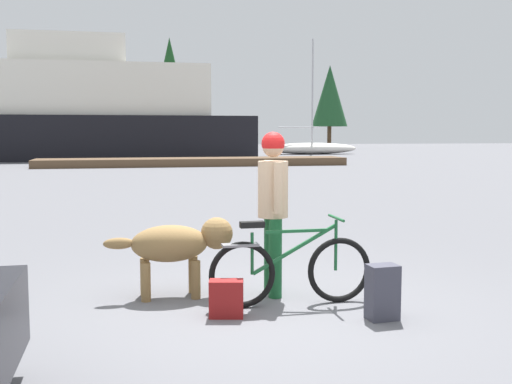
{
  "coord_description": "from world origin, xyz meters",
  "views": [
    {
      "loc": [
        -1.32,
        -5.77,
        1.75
      ],
      "look_at": [
        0.32,
        1.84,
        0.99
      ],
      "focal_mm": 43.41,
      "sensor_mm": 36.0,
      "label": 1
    }
  ],
  "objects_px": {
    "backpack": "(382,292)",
    "sailboat_moored": "(312,148)",
    "person_cyclist": "(273,197)",
    "ferry_boat": "(27,113)",
    "bicycle": "(290,269)",
    "handbag_pannier": "(226,299)",
    "dog": "(178,244)"
  },
  "relations": [
    {
      "from": "backpack",
      "to": "sailboat_moored",
      "type": "height_order",
      "value": "sailboat_moored"
    },
    {
      "from": "bicycle",
      "to": "person_cyclist",
      "type": "distance_m",
      "value": 0.81
    },
    {
      "from": "dog",
      "to": "ferry_boat",
      "type": "xyz_separation_m",
      "value": [
        -6.37,
        34.7,
        2.33
      ]
    },
    {
      "from": "person_cyclist",
      "to": "ferry_boat",
      "type": "xyz_separation_m",
      "value": [
        -7.36,
        34.85,
        1.84
      ]
    },
    {
      "from": "bicycle",
      "to": "sailboat_moored",
      "type": "relative_size",
      "value": 0.19
    },
    {
      "from": "backpack",
      "to": "sailboat_moored",
      "type": "distance_m",
      "value": 43.18
    },
    {
      "from": "backpack",
      "to": "sailboat_moored",
      "type": "bearing_deg",
      "value": 73.55
    },
    {
      "from": "handbag_pannier",
      "to": "ferry_boat",
      "type": "height_order",
      "value": "ferry_boat"
    },
    {
      "from": "bicycle",
      "to": "person_cyclist",
      "type": "height_order",
      "value": "person_cyclist"
    },
    {
      "from": "person_cyclist",
      "to": "dog",
      "type": "xyz_separation_m",
      "value": [
        -1.0,
        0.15,
        -0.49
      ]
    },
    {
      "from": "dog",
      "to": "sailboat_moored",
      "type": "height_order",
      "value": "sailboat_moored"
    },
    {
      "from": "bicycle",
      "to": "ferry_boat",
      "type": "xyz_separation_m",
      "value": [
        -7.44,
        35.27,
        2.53
      ]
    },
    {
      "from": "backpack",
      "to": "handbag_pannier",
      "type": "height_order",
      "value": "backpack"
    },
    {
      "from": "person_cyclist",
      "to": "dog",
      "type": "distance_m",
      "value": 1.12
    },
    {
      "from": "ferry_boat",
      "to": "person_cyclist",
      "type": "bearing_deg",
      "value": -78.07
    },
    {
      "from": "bicycle",
      "to": "person_cyclist",
      "type": "bearing_deg",
      "value": 100.32
    },
    {
      "from": "dog",
      "to": "bicycle",
      "type": "bearing_deg",
      "value": -27.95
    },
    {
      "from": "sailboat_moored",
      "to": "backpack",
      "type": "bearing_deg",
      "value": -106.45
    },
    {
      "from": "sailboat_moored",
      "to": "bicycle",
      "type": "bearing_deg",
      "value": -107.61
    },
    {
      "from": "bicycle",
      "to": "backpack",
      "type": "relative_size",
      "value": 3.26
    },
    {
      "from": "person_cyclist",
      "to": "backpack",
      "type": "distance_m",
      "value": 1.55
    },
    {
      "from": "bicycle",
      "to": "handbag_pannier",
      "type": "height_order",
      "value": "bicycle"
    },
    {
      "from": "bicycle",
      "to": "sailboat_moored",
      "type": "height_order",
      "value": "sailboat_moored"
    },
    {
      "from": "handbag_pannier",
      "to": "ferry_boat",
      "type": "bearing_deg",
      "value": 100.74
    },
    {
      "from": "backpack",
      "to": "ferry_boat",
      "type": "xyz_separation_m",
      "value": [
        -8.15,
        35.91,
        2.64
      ]
    },
    {
      "from": "person_cyclist",
      "to": "ferry_boat",
      "type": "distance_m",
      "value": 35.67
    },
    {
      "from": "sailboat_moored",
      "to": "handbag_pannier",
      "type": "bearing_deg",
      "value": -108.38
    },
    {
      "from": "dog",
      "to": "sailboat_moored",
      "type": "bearing_deg",
      "value": 70.78
    },
    {
      "from": "dog",
      "to": "backpack",
      "type": "height_order",
      "value": "dog"
    },
    {
      "from": "person_cyclist",
      "to": "backpack",
      "type": "relative_size",
      "value": 3.38
    },
    {
      "from": "ferry_boat",
      "to": "bicycle",
      "type": "bearing_deg",
      "value": -78.09
    },
    {
      "from": "ferry_boat",
      "to": "dog",
      "type": "bearing_deg",
      "value": -79.61
    }
  ]
}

